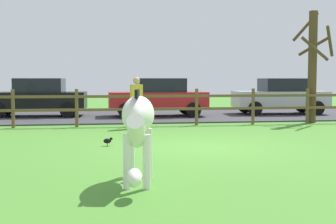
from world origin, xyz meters
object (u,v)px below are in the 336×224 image
Objects in this scene: crow_on_grass at (108,141)px; parked_car_black at (37,97)px; bare_tree at (313,63)px; visitor_left_of_tree at (137,100)px; parked_car_silver at (281,96)px; zebra at (138,122)px; parked_car_red at (158,97)px.

crow_on_grass is 9.12m from parked_car_black.
bare_tree reaches higher than parked_car_black.
crow_on_grass is 0.05× the size of parked_car_black.
parked_car_silver is at bearing 33.64° from visitor_left_of_tree.
zebra is at bearing -94.80° from visitor_left_of_tree.
visitor_left_of_tree reaches higher than crow_on_grass.
parked_car_silver is 8.10m from visitor_left_of_tree.
parked_car_red is 2.44× the size of visitor_left_of_tree.
bare_tree reaches higher than visitor_left_of_tree.
visitor_left_of_tree is (-6.43, -0.88, -1.23)m from bare_tree.
crow_on_grass is 0.13× the size of visitor_left_of_tree.
parked_car_black is 4.98m from parked_car_red.
visitor_left_of_tree is (-1.25, -4.08, 0.06)m from parked_car_red.
crow_on_grass is 11.44m from parked_car_silver.
zebra is 8.98× the size of crow_on_grass.
parked_car_black is at bearing 158.80° from bare_tree.
bare_tree is 2.09× the size of zebra.
zebra is at bearing -120.85° from parked_car_silver.
crow_on_grass is 0.05× the size of parked_car_silver.
parked_car_silver is at bearing 47.20° from crow_on_grass.
visitor_left_of_tree is at bearing -172.20° from bare_tree.
crow_on_grass is at bearing -105.86° from parked_car_red.
crow_on_grass is at bearing -147.35° from bare_tree.
parked_car_black reaches higher than zebra.
parked_car_black is (-10.10, 3.92, -1.29)m from bare_tree.
zebra is at bearing -128.90° from bare_tree.
bare_tree is 1.01× the size of parked_car_red.
parked_car_red is at bearing -175.76° from parked_car_silver.
parked_car_red is (-5.49, -0.41, 0.00)m from parked_car_silver.
parked_car_red is at bearing 74.14° from crow_on_grass.
visitor_left_of_tree is at bearing 85.20° from zebra.
zebra is 13.06m from parked_car_black.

